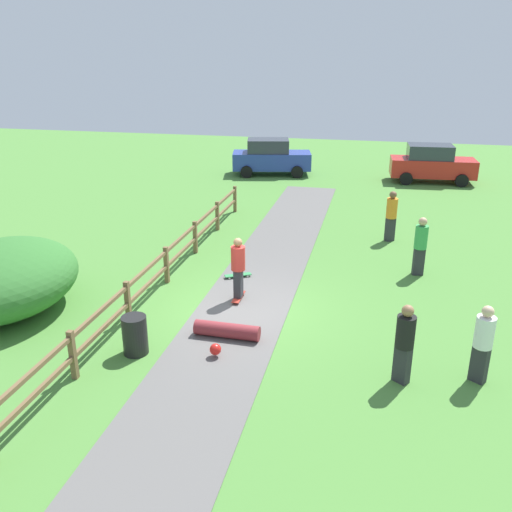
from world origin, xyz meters
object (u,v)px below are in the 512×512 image
bystander_white (483,341)px  parked_car_blue (271,157)px  bystander_green (421,243)px  bystander_black (405,340)px  parked_car_red (432,164)px  bystander_orange (391,214)px  skater_riding (238,266)px  skater_fallen (226,332)px  bush_large (3,279)px  trash_bin (135,335)px  skateboard_loose (238,275)px

bystander_white → parked_car_blue: parked_car_blue is taller
bystander_green → bystander_black: (-0.61, -6.02, -0.04)m
bystander_white → parked_car_red: (0.29, 18.73, 0.02)m
bystander_green → bystander_orange: (-0.83, 3.05, 0.00)m
parked_car_red → skater_riding: bearing=-110.7°
parked_car_blue → bystander_white: bearing=-66.5°
skater_riding → skater_fallen: bearing=-83.0°
bush_large → bystander_white: 11.51m
bystander_orange → trash_bin: bearing=-121.0°
bystander_green → parked_car_blue: parked_car_blue is taller
skater_fallen → bystander_black: (3.97, -0.88, 0.76)m
bystander_green → bystander_orange: size_ratio=1.00×
bystander_orange → parked_car_red: parked_car_red is taller
bystander_black → skater_fallen: bearing=167.5°
bystander_orange → parked_car_blue: (-6.37, 10.02, -0.04)m
bystander_black → parked_car_red: size_ratio=0.40×
skater_fallen → parked_car_red: (5.80, 18.23, 0.76)m
bystander_white → parked_car_blue: bearing=113.5°
bush_large → skateboard_loose: bearing=33.3°
bush_large → bystander_white: bearing=-3.4°
skateboard_loose → parked_car_red: bearing=66.0°
trash_bin → bystander_orange: 10.79m
skateboard_loose → bystander_green: bearing=15.7°
trash_bin → bush_large: bearing=163.7°
trash_bin → skateboard_loose: trash_bin is taller
parked_car_red → parked_car_blue: same height
bush_large → skater_fallen: (5.98, -0.18, -0.72)m
trash_bin → skateboard_loose: size_ratio=1.13×
trash_bin → bystander_white: bystander_white is taller
bush_large → skater_riding: 6.06m
skater_riding → skateboard_loose: 1.80m
skater_riding → bystander_orange: 7.24m
skater_fallen → bystander_orange: 9.05m
trash_bin → skater_riding: skater_riding is taller
bystander_white → parked_car_blue: (-8.13, 18.73, 0.02)m
skater_riding → skater_fallen: size_ratio=1.12×
bystander_orange → bystander_white: (1.76, -8.70, -0.07)m
bystander_black → bystander_green: bearing=84.2°
bystander_white → bystander_black: bearing=-166.4°
bystander_orange → parked_car_blue: 11.87m
bystander_black → parked_car_red: parked_car_red is taller
bush_large → bystander_white: (11.49, -0.69, 0.02)m
bystander_green → parked_car_blue: 14.93m
bush_large → trash_bin: size_ratio=4.73×
bush_large → parked_car_blue: bearing=79.4°
bush_large → bystander_orange: size_ratio=2.35×
skater_riding → bystander_black: size_ratio=1.02×
bystander_black → trash_bin: bearing=-178.4°
bystander_green → bush_large: bearing=-154.8°
skater_riding → bystander_green: bystander_green is taller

